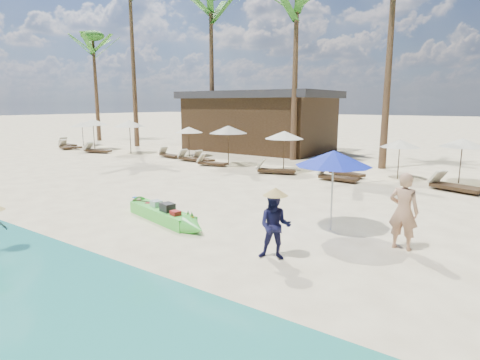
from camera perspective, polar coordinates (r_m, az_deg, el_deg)
The scene contains 32 objects.
ground at distance 11.80m, azimuth -11.09°, elevation -6.21°, with size 240.00×240.00×0.00m, color #FDEEBB.
green_canoe at distance 12.17m, azimuth -11.12°, elevation -4.72°, with size 4.54×1.37×0.59m.
tourist at distance 10.19m, azimuth 22.24°, elevation -4.13°, with size 0.68×0.44×1.85m, color tan.
vendor_green at distance 8.93m, azimuth 4.99°, elevation -6.55°, with size 0.73×0.57×1.50m, color #16173E.
blue_umbrella at distance 10.96m, azimuth 13.16°, elevation 3.03°, with size 2.04×2.04×2.19m.
resort_parasol_0 at distance 35.62m, azimuth -21.55°, elevation 7.36°, with size 1.88×1.88×1.94m.
lounger_0_left at distance 35.27m, azimuth -23.38°, elevation 4.72°, with size 2.04×0.82×0.67m.
lounger_0_right at distance 33.55m, azimuth -23.66°, elevation 4.41°, with size 1.97×1.16×0.64m.
resort_parasol_1 at distance 31.89m, azimuth -20.18°, elevation 7.73°, with size 2.23×2.23×2.30m.
lounger_1_left at distance 33.54m, azimuth -23.11°, elevation 4.43°, with size 1.86×1.03×0.60m.
lounger_1_right at distance 30.00m, azimuth -19.69°, elevation 4.04°, with size 1.98×1.12×0.64m.
resort_parasol_2 at distance 28.95m, azimuth -15.44°, elevation 7.73°, with size 2.22×2.22×2.29m.
lounger_2_left at distance 30.26m, azimuth -19.93°, elevation 4.08°, with size 1.99×0.91×0.65m.
resort_parasol_3 at distance 26.57m, azimuth -7.32°, elevation 7.09°, with size 1.87×1.87×1.93m.
lounger_3_left at distance 26.30m, azimuth -10.11°, elevation 3.60°, with size 1.82×0.84×0.59m.
lounger_3_right at distance 24.37m, azimuth -7.10°, elevation 3.15°, with size 1.82×0.56×0.62m.
resort_parasol_4 at distance 22.43m, azimuth -1.68°, elevation 7.18°, with size 2.16×2.16×2.22m.
lounger_4_left at distance 24.21m, azimuth -5.28°, elevation 3.09°, with size 1.74×0.93×0.56m.
lounger_4_right at distance 22.43m, azimuth -4.18°, elevation 2.52°, with size 1.80×0.91×0.59m.
resort_parasol_5 at distance 20.58m, azimuth 6.31°, elevation 6.38°, with size 2.00×2.00×2.06m.
lounger_5_left at distance 19.87m, azimuth 4.83°, elevation 1.50°, with size 2.01×1.21×0.65m.
resort_parasol_6 at distance 19.63m, azimuth 21.79°, elevation 4.86°, with size 1.77×1.77×1.82m.
lounger_6_left at distance 18.46m, azimuth 13.46°, elevation 0.50°, with size 1.87×0.69×0.62m.
lounger_6_right at distance 19.75m, azimuth 14.66°, elevation 1.10°, with size 1.92×1.10×0.62m.
resort_parasol_7 at distance 19.69m, azimuth 29.10°, elevation 4.66°, with size 1.91×1.91×1.97m.
lounger_7_left at distance 17.93m, azimuth 27.92°, elevation -0.72°, with size 2.06×1.20×0.67m.
lounger_7_right at distance 18.26m, azimuth 28.25°, elevation -0.60°, with size 1.94×1.11×0.63m.
palm_0 at distance 40.51m, azimuth -20.11°, elevation 16.82°, with size 2.08×2.08×9.90m.
palm_1 at distance 34.60m, azimuth -15.32°, elevation 22.79°, with size 2.08×2.08×13.60m.
palm_2 at distance 30.04m, azimuth -4.15°, elevation 21.83°, with size 2.08×2.08×11.33m.
palm_3 at distance 25.40m, azimuth 8.05°, elevation 22.42°, with size 2.08×2.08×10.52m.
pavilion_west at distance 30.02m, azimuth 2.66°, elevation 8.44°, with size 10.80×6.60×4.30m.
Camera 1 is at (8.26, -7.71, 3.40)m, focal length 30.00 mm.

